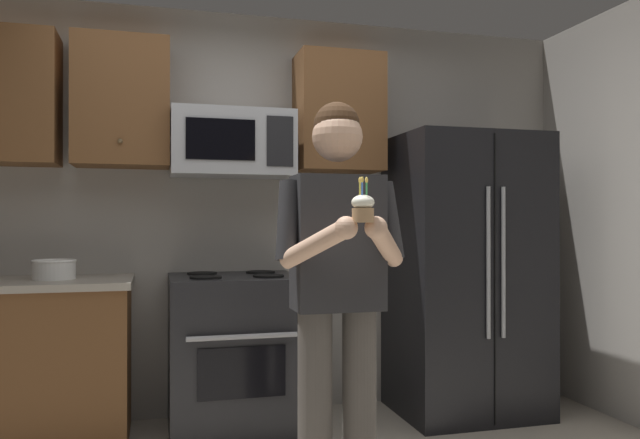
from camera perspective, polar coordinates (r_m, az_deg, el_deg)
wall_back at (r=4.12m, az=-6.49°, el=0.60°), size 4.40×0.10×2.60m
oven_range at (r=3.79m, az=-7.90°, el=-12.07°), size 0.76×0.70×0.93m
microwave at (r=3.86m, az=-8.11°, el=6.91°), size 0.74×0.41×0.40m
refrigerator at (r=4.15m, az=13.27°, el=-4.92°), size 0.90×0.75×1.80m
cabinet_row_upper at (r=3.92m, az=-16.71°, el=10.21°), size 2.78×0.36×0.76m
bowl_large_white at (r=3.76m, az=-23.34°, el=-4.21°), size 0.24×0.24×0.11m
person at (r=2.67m, az=1.68°, el=-5.47°), size 0.60×0.48×1.76m
cupcake at (r=2.35m, az=3.98°, el=1.08°), size 0.09×0.09×0.17m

